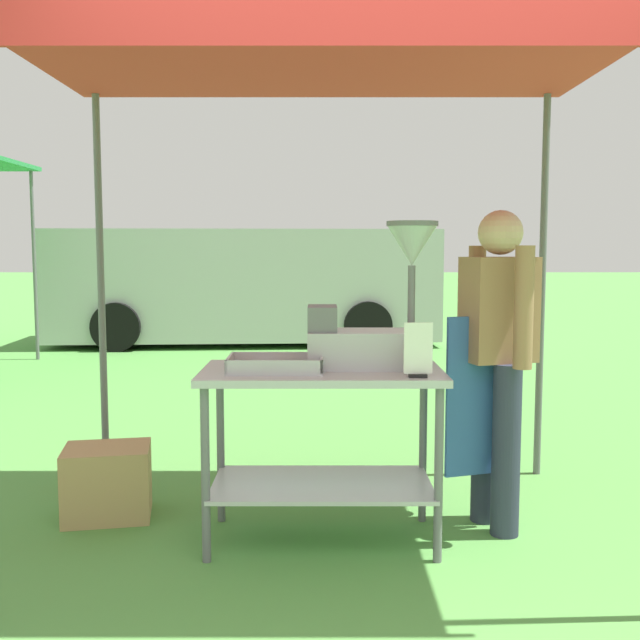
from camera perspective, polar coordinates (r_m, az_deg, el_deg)
name	(u,v)px	position (r m, az deg, el deg)	size (l,w,h in m)	color
ground_plane	(340,373)	(8.45, 1.57, -4.10)	(70.00, 70.00, 0.00)	#519342
stall_canopy	(320,62)	(3.69, 0.00, 19.37)	(2.93, 2.03, 2.40)	slate
donut_cart	(320,415)	(3.57, 0.01, -7.38)	(1.15, 0.61, 0.85)	#B7B7BC
donut_tray	(273,367)	(3.48, -3.62, -3.64)	(0.45, 0.28, 0.07)	#B7B7BC
donut_fryer	(373,318)	(3.57, 4.11, 0.17)	(0.62, 0.28, 0.71)	#B7B7BC
menu_sign	(416,354)	(3.33, 7.47, -2.62)	(0.13, 0.05, 0.25)	black
vendor	(495,352)	(3.78, 13.37, -2.46)	(0.47, 0.53, 1.61)	#2D3347
supply_crate	(106,482)	(4.15, -16.27, -11.97)	(0.50, 0.43, 0.38)	tan
van_silver	(243,284)	(11.21, -6.00, 2.78)	(5.74, 2.34, 1.69)	#BCBCC1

